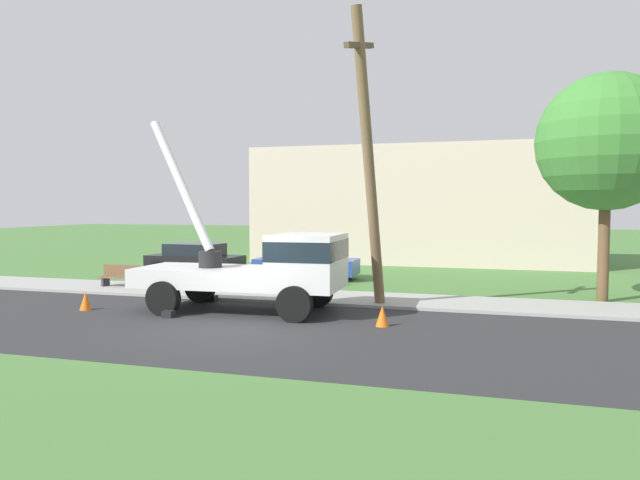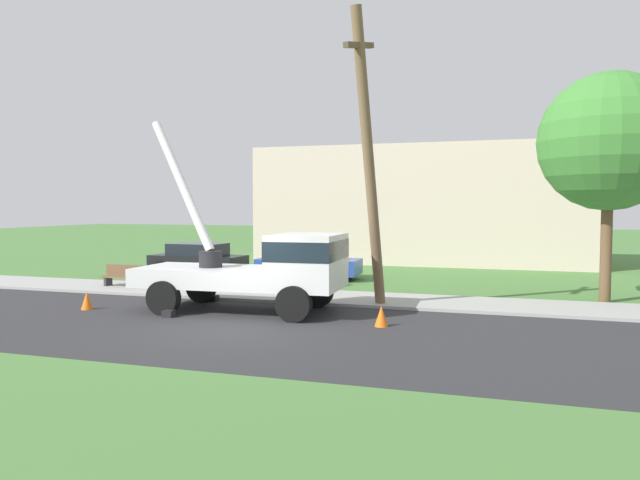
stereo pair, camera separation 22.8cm
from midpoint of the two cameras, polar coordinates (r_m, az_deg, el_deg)
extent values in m
plane|color=#477538|center=(26.94, 3.10, -3.44)|extent=(120.00, 120.00, 0.00)
cube|color=#2B2B2D|center=(15.74, -7.92, -8.33)|extent=(80.00, 7.77, 0.01)
cube|color=#9E9E99|center=(20.57, -1.56, -5.41)|extent=(80.00, 2.82, 0.10)
cube|color=silver|center=(18.39, -10.16, -3.44)|extent=(4.39, 2.56, 0.55)
cube|color=silver|center=(17.23, -0.82, -2.09)|extent=(1.99, 2.47, 1.60)
cube|color=#19232D|center=(17.20, -0.82, -0.92)|extent=(2.01, 2.49, 0.56)
cylinder|color=black|center=(18.33, -10.12, -1.81)|extent=(0.70, 0.70, 0.50)
cylinder|color=silver|center=(19.42, -12.78, 5.23)|extent=(2.93, 1.55, 4.26)
cube|color=black|center=(17.52, -13.97, -6.88)|extent=(0.31, 0.31, 0.20)
cube|color=black|center=(20.07, -9.90, -5.54)|extent=(0.31, 0.31, 0.20)
cylinder|color=black|center=(16.24, -2.14, -6.16)|extent=(1.00, 0.30, 1.00)
cylinder|color=black|center=(18.52, 0.09, -4.98)|extent=(1.00, 0.30, 1.00)
cylinder|color=black|center=(17.82, -14.46, -5.41)|extent=(1.00, 0.30, 1.00)
cylinder|color=black|center=(19.92, -11.03, -4.45)|extent=(1.00, 0.30, 1.00)
cylinder|color=brown|center=(17.90, 5.10, 7.22)|extent=(0.74, 2.27, 8.86)
cube|color=brown|center=(17.78, 4.17, 18.17)|extent=(0.50, 1.79, 0.54)
cone|color=orange|center=(15.77, 6.33, -7.28)|extent=(0.36, 0.36, 0.56)
cone|color=orange|center=(19.51, -21.18, -5.43)|extent=(0.36, 0.36, 0.56)
cube|color=black|center=(28.11, -11.42, -2.09)|extent=(4.50, 2.07, 0.65)
cube|color=black|center=(28.06, -11.43, -0.87)|extent=(2.56, 1.80, 0.55)
cylinder|color=black|center=(26.61, -9.81, -2.87)|extent=(0.64, 0.22, 0.64)
cylinder|color=black|center=(28.16, -7.93, -2.52)|extent=(0.64, 0.22, 0.64)
cylinder|color=black|center=(28.20, -14.89, -2.59)|extent=(0.64, 0.22, 0.64)
cylinder|color=black|center=(29.67, -12.85, -2.27)|extent=(0.64, 0.22, 0.64)
cube|color=#263F99|center=(25.71, -0.82, -2.53)|extent=(4.46, 1.96, 0.65)
cube|color=black|center=(25.65, -0.83, -1.20)|extent=(2.52, 1.74, 0.55)
cylinder|color=black|center=(24.50, 1.86, -3.36)|extent=(0.64, 0.22, 0.64)
cylinder|color=black|center=(26.24, 2.78, -2.92)|extent=(0.64, 0.22, 0.64)
cylinder|color=black|center=(25.33, -4.55, -3.15)|extent=(0.64, 0.22, 0.64)
cylinder|color=black|center=(27.02, -3.25, -2.74)|extent=(0.64, 0.22, 0.64)
cube|color=brown|center=(23.87, -18.30, -3.39)|extent=(1.60, 0.44, 0.06)
cube|color=brown|center=(24.00, -18.03, -2.75)|extent=(1.60, 0.06, 0.40)
cube|color=#333338|center=(24.25, -19.44, -3.85)|extent=(0.10, 0.40, 0.45)
cube|color=#333338|center=(23.55, -17.10, -4.01)|extent=(0.10, 0.40, 0.45)
cylinder|color=brown|center=(21.52, 26.11, 1.05)|extent=(0.36, 0.36, 4.89)
sphere|color=#3D7F33|center=(21.60, 26.30, 8.47)|extent=(4.47, 4.47, 4.47)
cube|color=beige|center=(33.95, 9.91, 3.33)|extent=(18.00, 6.00, 6.40)
camera|label=1|loc=(0.11, -89.63, 0.02)|focal=33.30mm
camera|label=2|loc=(0.11, 90.37, -0.02)|focal=33.30mm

